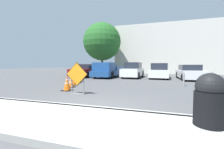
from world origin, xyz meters
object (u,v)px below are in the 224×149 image
Objects in this scene: road_closed_sign at (77,77)px; parked_car_second at (133,71)px; traffic_cone_fifth at (80,77)px; trash_bin at (210,100)px; bollard_second at (212,79)px; traffic_cone_nearest at (67,83)px; traffic_cone_second at (71,82)px; traffic_cone_third at (73,80)px; parked_car_third at (159,71)px; pickup_truck at (108,71)px; parked_car_nearest at (86,71)px; traffic_cone_fourth at (78,79)px; parked_car_fourth at (190,73)px; bollard_nearest at (184,79)px.

parked_car_second reaches higher than road_closed_sign.
trash_bin reaches higher than traffic_cone_fifth.
trash_bin is 7.36m from bollard_second.
traffic_cone_nearest reaches higher than traffic_cone_second.
parked_car_third is (5.57, 7.22, 0.35)m from traffic_cone_third.
parked_car_third reaches higher than traffic_cone_nearest.
pickup_truck is at bearing 78.94° from traffic_cone_fifth.
traffic_cone_third is 2.24m from traffic_cone_fifth.
trash_bin is (7.21, -7.56, 0.31)m from traffic_cone_fifth.
road_closed_sign is 0.32× the size of parked_car_nearest.
parked_car_fourth is at bearing 32.33° from traffic_cone_fourth.
traffic_cone_third is 9.13m from parked_car_third.
traffic_cone_third is 0.73× the size of bollard_second.
parked_car_second reaches higher than traffic_cone_third.
traffic_cone_second is at bearing 93.45° from pickup_truck.
traffic_cone_fourth is 7.38m from bollard_nearest.
traffic_cone_fourth is 8.94m from bollard_second.
parked_car_second is at bearing 67.94° from traffic_cone_third.
road_closed_sign is at bearing -60.51° from traffic_cone_fourth.
parked_car_third is (6.26, 5.08, 0.32)m from traffic_cone_fifth.
trash_bin is at bearing -106.54° from bollard_second.
trash_bin is at bearing 124.94° from parked_car_nearest.
traffic_cone_third is (-1.90, 2.73, -0.47)m from road_closed_sign.
bollard_nearest is 1.56m from bollard_second.
parked_car_fourth reaches higher than traffic_cone_second.
traffic_cone_nearest is at bearing 149.02° from trash_bin.
traffic_cone_fifth is 8.07m from parked_car_third.
bollard_second is (8.92, 0.46, 0.21)m from traffic_cone_fourth.
traffic_cone_fourth is 5.44m from pickup_truck.
parked_car_third is at bearing 104.93° from bollard_nearest.
parked_car_third is at bearing -15.51° from parked_car_fourth.
traffic_cone_fifth is at bearing 110.16° from parked_car_nearest.
bollard_nearest reaches higher than traffic_cone_fifth.
parked_car_second is at bearing 77.65° from traffic_cone_nearest.
bollard_second is (8.62, 1.63, 0.17)m from traffic_cone_third.
parked_car_second is 4.52× the size of bollard_second.
trash_bin reaches higher than traffic_cone_third.
pickup_truck is (2.68, -0.04, 0.05)m from parked_car_nearest.
road_closed_sign is 11.29m from parked_car_fourth.
traffic_cone_second is 1.05m from traffic_cone_third.
traffic_cone_fifth is at bearing 133.64° from trash_bin.
bollard_second is at bearing 153.97° from parked_car_nearest.
traffic_cone_third is 8.49m from trash_bin.
road_closed_sign is 2.38× the size of traffic_cone_second.
parked_car_second is at bearing 106.18° from trash_bin.
parked_car_nearest is 10.78m from bollard_nearest.
parked_car_third is at bearing -171.55° from pickup_truck.
traffic_cone_fourth is at bearing -176.42° from bollard_nearest.
road_closed_sign is 5.53m from traffic_cone_fifth.
parked_car_third reaches higher than traffic_cone_fourth.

